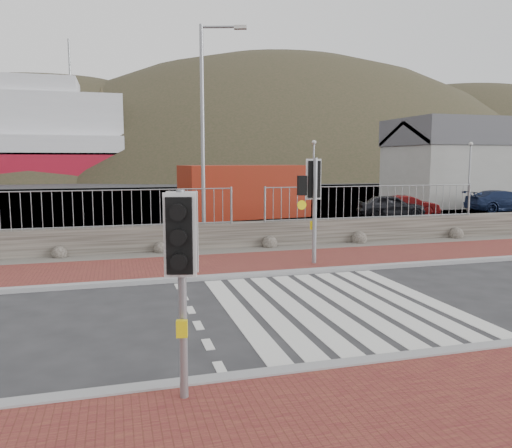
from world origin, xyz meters
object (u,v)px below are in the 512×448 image
object	(u,v)px
shipping_container	(244,191)
car_b	(408,205)
traffic_signal_near	(182,252)
car_a	(391,206)
car_c	(503,201)
traffic_signal_far	(314,188)
streetlight	(206,124)

from	to	relation	value
shipping_container	car_b	distance (m)	9.25
traffic_signal_near	car_b	distance (m)	23.83
car_a	car_c	distance (m)	7.71
traffic_signal_far	car_c	world-z (taller)	traffic_signal_far
car_a	car_c	size ratio (longest dim) A/B	0.80
shipping_container	car_a	distance (m)	7.96
traffic_signal_near	streetlight	bearing A→B (deg)	92.18
traffic_signal_far	shipping_container	world-z (taller)	traffic_signal_far
traffic_signal_near	car_a	xyz separation A→B (m)	(13.57, 17.82, -1.34)
car_c	traffic_signal_far	bearing A→B (deg)	128.98
car_b	streetlight	bearing A→B (deg)	136.58
traffic_signal_far	streetlight	distance (m)	5.21
car_a	streetlight	bearing A→B (deg)	134.82
streetlight	traffic_signal_near	bearing A→B (deg)	-84.43
traffic_signal_far	shipping_container	size ratio (longest dim) A/B	0.47
traffic_signal_far	car_c	bearing A→B (deg)	-142.41
traffic_signal_near	car_c	size ratio (longest dim) A/B	0.61
traffic_signal_near	streetlight	world-z (taller)	streetlight
traffic_signal_near	car_c	world-z (taller)	traffic_signal_near
traffic_signal_far	car_b	distance (m)	15.31
traffic_signal_near	car_c	bearing A→B (deg)	54.58
streetlight	car_c	xyz separation A→B (m)	(18.88, 6.81, -3.66)
traffic_signal_near	car_b	bearing A→B (deg)	64.74
traffic_signal_far	car_c	size ratio (longest dim) A/B	0.70
traffic_signal_near	traffic_signal_far	world-z (taller)	traffic_signal_far
shipping_container	car_b	xyz separation A→B (m)	(9.09, -1.47, -0.85)
traffic_signal_far	car_a	xyz separation A→B (m)	(8.86, 10.56, -1.67)
car_c	car_b	bearing A→B (deg)	93.76
traffic_signal_near	shipping_container	size ratio (longest dim) A/B	0.41
car_b	car_c	size ratio (longest dim) A/B	0.74
car_a	car_b	distance (m)	1.59
streetlight	car_b	xyz separation A→B (m)	(12.65, 6.99, -3.76)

